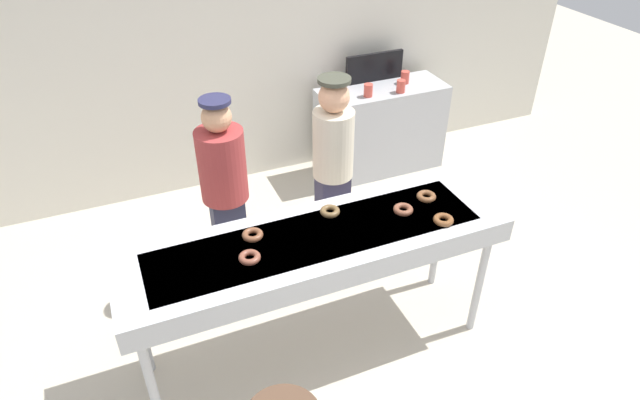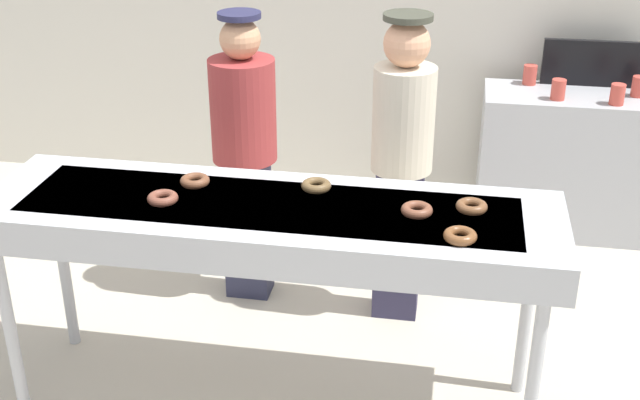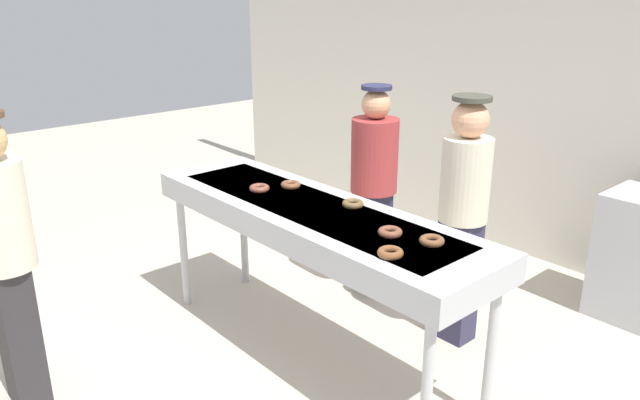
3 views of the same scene
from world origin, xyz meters
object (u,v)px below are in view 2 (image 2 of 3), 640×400
at_px(chocolate_donut_4, 417,210).
at_px(paper_cup_0, 639,86).
at_px(chocolate_donut_5, 163,198).
at_px(chocolate_donut_1, 195,181).
at_px(menu_display, 593,63).
at_px(chocolate_donut_3, 460,236).
at_px(prep_counter, 583,164).
at_px(fryer_conveyor, 270,222).
at_px(worker_assistant, 244,143).
at_px(worker_baker, 402,156).
at_px(paper_cup_1, 530,75).
at_px(chocolate_donut_2, 316,186).
at_px(paper_cup_2, 558,90).
at_px(chocolate_donut_0, 472,206).
at_px(paper_cup_3, 617,94).

bearing_deg(chocolate_donut_4, paper_cup_0, 59.60).
relative_size(chocolate_donut_5, paper_cup_0, 1.04).
bearing_deg(chocolate_donut_4, chocolate_donut_1, 172.84).
height_order(chocolate_donut_5, menu_display, menu_display).
height_order(chocolate_donut_3, prep_counter, chocolate_donut_3).
bearing_deg(fryer_conveyor, worker_assistant, 110.98).
bearing_deg(menu_display, worker_baker, -127.50).
height_order(chocolate_donut_3, worker_baker, worker_baker).
xyz_separation_m(paper_cup_1, menu_display, (0.38, 0.04, 0.08)).
bearing_deg(chocolate_donut_5, fryer_conveyor, 7.74).
distance_m(fryer_conveyor, prep_counter, 2.63).
distance_m(chocolate_donut_3, worker_assistant, 1.59).
distance_m(chocolate_donut_4, worker_assistant, 1.33).
xyz_separation_m(chocolate_donut_4, prep_counter, (0.95, 2.04, -0.58)).
height_order(chocolate_donut_2, chocolate_donut_5, same).
bearing_deg(fryer_conveyor, prep_counter, 52.61).
xyz_separation_m(fryer_conveyor, chocolate_donut_4, (0.62, 0.01, 0.11)).
relative_size(chocolate_donut_1, chocolate_donut_4, 1.00).
distance_m(paper_cup_1, paper_cup_2, 0.32).
relative_size(fryer_conveyor, prep_counter, 1.87).
bearing_deg(worker_assistant, chocolate_donut_0, 143.17).
relative_size(chocolate_donut_1, worker_assistant, 0.08).
height_order(fryer_conveyor, chocolate_donut_4, chocolate_donut_4).
height_order(chocolate_donut_0, chocolate_donut_3, same).
bearing_deg(worker_assistant, paper_cup_1, -141.57).
bearing_deg(chocolate_donut_1, menu_display, 47.64).
bearing_deg(worker_assistant, chocolate_donut_1, 86.93).
bearing_deg(prep_counter, paper_cup_1, 156.60).
bearing_deg(chocolate_donut_2, chocolate_donut_1, -175.41).
relative_size(paper_cup_0, paper_cup_2, 1.00).
height_order(worker_baker, prep_counter, worker_baker).
distance_m(fryer_conveyor, chocolate_donut_0, 0.85).
distance_m(fryer_conveyor, chocolate_donut_4, 0.63).
relative_size(fryer_conveyor, paper_cup_0, 19.65).
xyz_separation_m(paper_cup_0, paper_cup_3, (-0.15, -0.18, 0.00)).
bearing_deg(paper_cup_3, chocolate_donut_0, -114.92).
distance_m(chocolate_donut_5, menu_display, 3.07).
height_order(worker_assistant, menu_display, worker_assistant).
bearing_deg(paper_cup_1, chocolate_donut_5, -125.61).
bearing_deg(paper_cup_0, chocolate_donut_0, -116.47).
relative_size(chocolate_donut_4, paper_cup_2, 1.04).
relative_size(chocolate_donut_1, menu_display, 0.21).
distance_m(worker_assistant, menu_display, 2.35).
xyz_separation_m(chocolate_donut_4, paper_cup_2, (0.73, 1.93, -0.06)).
relative_size(chocolate_donut_0, chocolate_donut_4, 1.00).
bearing_deg(fryer_conveyor, chocolate_donut_3, -13.13).
xyz_separation_m(fryer_conveyor, paper_cup_3, (1.68, 1.90, 0.05)).
height_order(chocolate_donut_5, paper_cup_1, chocolate_donut_5).
height_order(chocolate_donut_5, paper_cup_0, chocolate_donut_5).
height_order(chocolate_donut_0, worker_assistant, worker_assistant).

